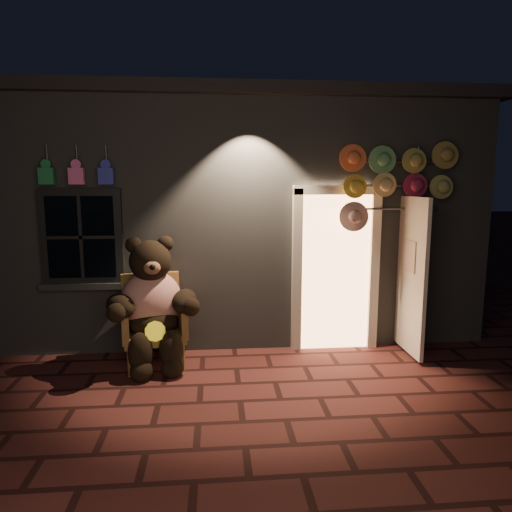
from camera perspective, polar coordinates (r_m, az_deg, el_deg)
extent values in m
plane|color=#52231F|center=(4.92, -1.97, -17.67)|extent=(60.00, 60.00, 0.00)
cube|color=slate|center=(8.41, -3.51, 5.22)|extent=(7.00, 5.00, 3.30)
cube|color=black|center=(8.47, -3.63, 16.98)|extent=(7.30, 5.30, 0.16)
cube|color=black|center=(6.12, -20.91, 2.25)|extent=(1.00, 0.10, 1.20)
cube|color=black|center=(6.09, -20.99, 2.21)|extent=(0.82, 0.06, 1.02)
cube|color=slate|center=(6.22, -20.58, -3.52)|extent=(1.10, 0.14, 0.08)
cube|color=#FFB172|center=(6.19, 9.80, -1.90)|extent=(0.92, 0.10, 2.10)
cube|color=beige|center=(6.04, 5.12, -2.08)|extent=(0.12, 0.12, 2.20)
cube|color=beige|center=(6.30, 14.47, -1.86)|extent=(0.12, 0.12, 2.20)
cube|color=beige|center=(6.04, 10.18, 8.14)|extent=(1.16, 0.12, 0.12)
cube|color=beige|center=(6.13, 18.88, -2.36)|extent=(0.05, 0.80, 2.00)
cube|color=#217C43|center=(6.11, -24.71, 9.06)|extent=(0.18, 0.07, 0.20)
cylinder|color=#59595E|center=(6.18, -24.68, 11.38)|extent=(0.02, 0.02, 0.25)
cube|color=pink|center=(6.01, -21.53, 9.27)|extent=(0.18, 0.07, 0.20)
cylinder|color=#59595E|center=(6.07, -21.50, 11.63)|extent=(0.02, 0.02, 0.25)
cube|color=#3038A9|center=(5.92, -18.23, 9.46)|extent=(0.18, 0.07, 0.20)
cylinder|color=#59595E|center=(5.99, -18.22, 11.85)|extent=(0.02, 0.02, 0.25)
cube|color=olive|center=(5.80, -12.63, -9.59)|extent=(0.84, 0.80, 0.10)
cube|color=olive|center=(6.00, -12.99, -5.43)|extent=(0.72, 0.23, 0.72)
cube|color=olive|center=(5.71, -16.09, -7.89)|extent=(0.21, 0.62, 0.41)
cube|color=olive|center=(5.75, -9.30, -7.51)|extent=(0.21, 0.62, 0.41)
cylinder|color=olive|center=(5.60, -15.52, -12.77)|extent=(0.05, 0.05, 0.33)
cylinder|color=olive|center=(5.64, -9.13, -12.38)|extent=(0.05, 0.05, 0.33)
cylinder|color=olive|center=(6.13, -15.69, -10.81)|extent=(0.05, 0.05, 0.33)
cylinder|color=olive|center=(6.17, -9.89, -10.47)|extent=(0.05, 0.05, 0.33)
ellipsoid|color=red|center=(5.74, -12.93, -5.54)|extent=(0.85, 0.73, 0.78)
ellipsoid|color=black|center=(5.72, -12.78, -7.97)|extent=(0.70, 0.63, 0.36)
sphere|color=black|center=(5.58, -13.07, -0.60)|extent=(0.59, 0.59, 0.50)
sphere|color=black|center=(5.58, -15.06, 1.34)|extent=(0.20, 0.20, 0.20)
sphere|color=black|center=(5.60, -11.28, 1.52)|extent=(0.20, 0.20, 0.20)
ellipsoid|color=brown|center=(5.37, -12.87, -1.45)|extent=(0.22, 0.17, 0.16)
ellipsoid|color=black|center=(5.49, -16.61, -6.02)|extent=(0.51, 0.58, 0.28)
ellipsoid|color=black|center=(5.54, -8.92, -5.60)|extent=(0.35, 0.54, 0.28)
ellipsoid|color=black|center=(5.49, -14.25, -11.65)|extent=(0.28, 0.28, 0.48)
ellipsoid|color=black|center=(5.51, -10.57, -11.42)|extent=(0.28, 0.28, 0.48)
sphere|color=black|center=(5.50, -14.13, -13.79)|extent=(0.26, 0.26, 0.26)
sphere|color=black|center=(5.52, -10.43, -13.56)|extent=(0.26, 0.26, 0.26)
cylinder|color=yellow|center=(5.42, -12.49, -9.17)|extent=(0.25, 0.14, 0.23)
cylinder|color=#59595E|center=(6.39, 19.02, 0.72)|extent=(0.04, 0.04, 2.68)
cylinder|color=#59595E|center=(6.20, 17.09, 11.17)|extent=(1.19, 0.03, 0.03)
cylinder|color=#59595E|center=(6.19, 16.96, 8.42)|extent=(1.19, 0.03, 0.03)
cylinder|color=#59595E|center=(6.20, 16.83, 5.67)|extent=(1.19, 0.03, 0.03)
cylinder|color=#FF7039|center=(5.95, 12.08, 11.95)|extent=(0.34, 0.11, 0.34)
cylinder|color=#66A961|center=(6.05, 15.84, 11.76)|extent=(0.34, 0.11, 0.34)
cylinder|color=#A39343|center=(6.17, 19.45, 11.53)|extent=(0.34, 0.11, 0.34)
cylinder|color=olive|center=(6.40, 22.53, 11.25)|extent=(0.34, 0.11, 0.34)
cylinder|color=gold|center=(5.92, 12.05, 8.60)|extent=(0.34, 0.11, 0.34)
cylinder|color=#DFBC6E|center=(6.02, 15.79, 8.46)|extent=(0.34, 0.11, 0.34)
cylinder|color=#A42347|center=(6.22, 19.05, 8.32)|extent=(0.34, 0.11, 0.34)
cylinder|color=#A1A053|center=(6.37, 22.47, 8.14)|extent=(0.34, 0.11, 0.34)
cylinder|color=#DCA18D|center=(5.90, 12.02, 5.22)|extent=(0.34, 0.11, 0.34)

